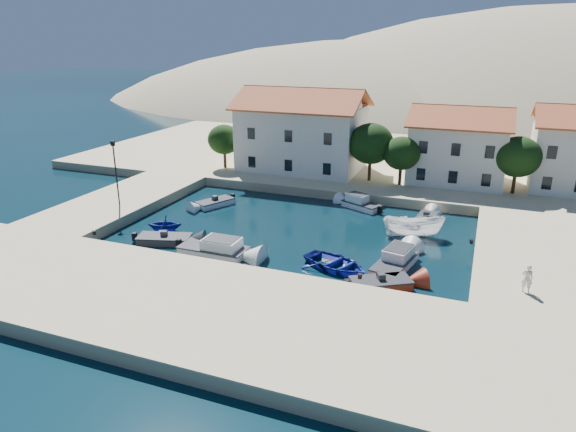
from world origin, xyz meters
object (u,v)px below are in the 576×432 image
object	(u,v)px
boat_east	(413,236)
lamppost	(115,167)
pedestrian	(527,278)
building_mid	(458,144)
cabin_cruiser_east	(395,262)
cabin_cruiser_south	(213,249)
rowboat_south	(335,268)
building_left	(302,128)

from	to	relation	value
boat_east	lamppost	bearing A→B (deg)	84.28
boat_east	pedestrian	distance (m)	12.98
building_mid	cabin_cruiser_east	size ratio (longest dim) A/B	1.93
lamppost	cabin_cruiser_south	world-z (taller)	lamppost
cabin_cruiser_south	rowboat_south	world-z (taller)	cabin_cruiser_south
rowboat_south	pedestrian	xyz separation A→B (m)	(12.83, -0.97, 1.93)
cabin_cruiser_south	boat_east	size ratio (longest dim) A/B	1.05
lamppost	boat_east	bearing A→B (deg)	9.36
cabin_cruiser_east	building_left	bearing A→B (deg)	45.36
building_left	lamppost	world-z (taller)	building_left
boat_east	cabin_cruiser_east	bearing A→B (deg)	162.17
rowboat_south	cabin_cruiser_east	world-z (taller)	cabin_cruiser_east
cabin_cruiser_south	rowboat_south	size ratio (longest dim) A/B	1.04
building_left	cabin_cruiser_east	world-z (taller)	building_left
boat_east	pedestrian	world-z (taller)	pedestrian
boat_east	pedestrian	xyz separation A→B (m)	(8.41, -9.71, 1.93)
rowboat_south	boat_east	size ratio (longest dim) A/B	1.01
pedestrian	cabin_cruiser_south	bearing A→B (deg)	3.73
lamppost	rowboat_south	distance (m)	23.82
building_left	boat_east	size ratio (longest dim) A/B	2.80
lamppost	cabin_cruiser_east	bearing A→B (deg)	-5.30
cabin_cruiser_south	pedestrian	distance (m)	22.69
pedestrian	lamppost	bearing A→B (deg)	-4.43
lamppost	rowboat_south	xyz separation A→B (m)	(22.96, -4.22, -4.75)
rowboat_south	boat_east	xyz separation A→B (m)	(4.42, 8.73, 0.00)
cabin_cruiser_south	cabin_cruiser_east	world-z (taller)	same
pedestrian	boat_east	bearing A→B (deg)	-45.28
building_left	lamppost	distance (m)	23.10
building_left	boat_east	xyz separation A→B (m)	(15.88, -15.49, -5.94)
cabin_cruiser_east	building_mid	bearing A→B (deg)	4.77
building_left	boat_east	distance (m)	22.96
boat_east	building_left	bearing A→B (deg)	30.64
building_mid	cabin_cruiser_east	bearing A→B (deg)	-95.97
building_left	lamppost	xyz separation A→B (m)	(-11.50, -20.00, -1.18)
cabin_cruiser_east	boat_east	distance (m)	7.05
building_mid	cabin_cruiser_south	bearing A→B (deg)	-122.02
building_mid	lamppost	xyz separation A→B (m)	(-29.50, -21.00, -0.47)
lamppost	boat_east	xyz separation A→B (m)	(27.38, 4.51, -4.75)
cabin_cruiser_south	building_mid	bearing A→B (deg)	58.11
building_mid	boat_east	xyz separation A→B (m)	(-2.12, -16.49, -5.22)
building_left	lamppost	bearing A→B (deg)	-119.90
cabin_cruiser_south	pedestrian	size ratio (longest dim) A/B	2.94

